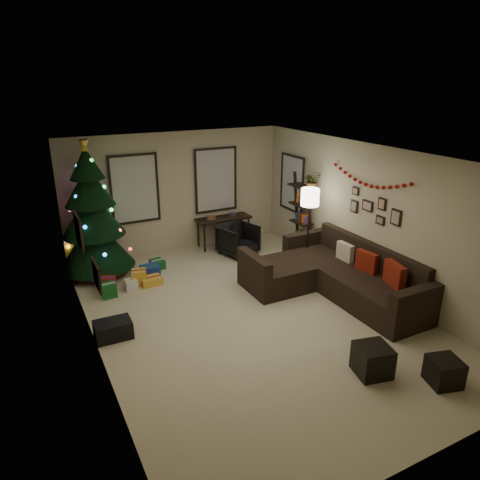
# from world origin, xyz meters

# --- Properties ---
(floor) EXTENTS (7.00, 7.00, 0.00)m
(floor) POSITION_xyz_m (0.00, 0.00, 0.00)
(floor) COLOR beige
(floor) RESTS_ON ground
(ceiling) EXTENTS (7.00, 7.00, 0.00)m
(ceiling) POSITION_xyz_m (0.00, 0.00, 2.70)
(ceiling) COLOR white
(ceiling) RESTS_ON floor
(wall_back) EXTENTS (5.00, 0.00, 5.00)m
(wall_back) POSITION_xyz_m (0.00, 3.50, 1.35)
(wall_back) COLOR #C5B996
(wall_back) RESTS_ON floor
(wall_front) EXTENTS (5.00, 0.00, 5.00)m
(wall_front) POSITION_xyz_m (0.00, -3.50, 1.35)
(wall_front) COLOR #C5B996
(wall_front) RESTS_ON floor
(wall_left) EXTENTS (0.00, 7.00, 7.00)m
(wall_left) POSITION_xyz_m (-2.50, 0.00, 1.35)
(wall_left) COLOR #C5B996
(wall_left) RESTS_ON floor
(wall_right) EXTENTS (0.00, 7.00, 7.00)m
(wall_right) POSITION_xyz_m (2.50, 0.00, 1.35)
(wall_right) COLOR #C5B996
(wall_right) RESTS_ON floor
(window_back_left) EXTENTS (1.05, 0.06, 1.50)m
(window_back_left) POSITION_xyz_m (-0.95, 3.47, 1.55)
(window_back_left) COLOR #728CB2
(window_back_left) RESTS_ON wall_back
(window_back_right) EXTENTS (1.05, 0.06, 1.50)m
(window_back_right) POSITION_xyz_m (0.95, 3.47, 1.55)
(window_back_right) COLOR #728CB2
(window_back_right) RESTS_ON wall_back
(window_right_wall) EXTENTS (0.06, 0.90, 1.30)m
(window_right_wall) POSITION_xyz_m (2.47, 2.55, 1.50)
(window_right_wall) COLOR #728CB2
(window_right_wall) RESTS_ON wall_right
(christmas_tree) EXTENTS (1.50, 1.50, 2.80)m
(christmas_tree) POSITION_xyz_m (-1.95, 3.01, 1.16)
(christmas_tree) COLOR black
(christmas_tree) RESTS_ON floor
(presents) EXTENTS (1.50, 1.12, 0.30)m
(presents) POSITION_xyz_m (-1.49, 2.18, 0.12)
(presents) COLOR navy
(presents) RESTS_ON floor
(sofa) EXTENTS (2.18, 3.15, 0.94)m
(sofa) POSITION_xyz_m (1.79, 0.06, 0.31)
(sofa) COLOR black
(sofa) RESTS_ON floor
(pillow_red_a) EXTENTS (0.25, 0.51, 0.49)m
(pillow_red_a) POSITION_xyz_m (2.21, -0.97, 0.64)
(pillow_red_a) COLOR maroon
(pillow_red_a) RESTS_ON sofa
(pillow_red_b) EXTENTS (0.18, 0.44, 0.43)m
(pillow_red_b) POSITION_xyz_m (2.21, -0.30, 0.64)
(pillow_red_b) COLOR maroon
(pillow_red_b) RESTS_ON sofa
(pillow_cream) EXTENTS (0.12, 0.39, 0.39)m
(pillow_cream) POSITION_xyz_m (2.21, 0.29, 0.63)
(pillow_cream) COLOR beige
(pillow_cream) RESTS_ON sofa
(ottoman_near) EXTENTS (0.53, 0.53, 0.42)m
(ottoman_near) POSITION_xyz_m (0.70, -2.13, 0.21)
(ottoman_near) COLOR black
(ottoman_near) RESTS_ON floor
(ottoman_far) EXTENTS (0.48, 0.48, 0.37)m
(ottoman_far) POSITION_xyz_m (1.39, -2.73, 0.18)
(ottoman_far) COLOR black
(ottoman_far) RESTS_ON floor
(desk) EXTENTS (1.30, 0.46, 0.70)m
(desk) POSITION_xyz_m (1.02, 3.22, 0.62)
(desk) COLOR black
(desk) RESTS_ON floor
(desk_chair) EXTENTS (0.82, 0.79, 0.69)m
(desk_chair) POSITION_xyz_m (1.07, 2.57, 0.35)
(desk_chair) COLOR black
(desk_chair) RESTS_ON floor
(bookshelf) EXTENTS (0.30, 0.55, 1.87)m
(bookshelf) POSITION_xyz_m (2.30, 1.87, 0.91)
(bookshelf) COLOR black
(bookshelf) RESTS_ON floor
(potted_plant) EXTENTS (0.52, 0.46, 0.53)m
(potted_plant) POSITION_xyz_m (2.30, 1.58, 1.83)
(potted_plant) COLOR #4C4C4C
(potted_plant) RESTS_ON bookshelf
(floor_lamp) EXTENTS (0.37, 0.37, 1.73)m
(floor_lamp) POSITION_xyz_m (1.95, 1.15, 1.45)
(floor_lamp) COLOR black
(floor_lamp) RESTS_ON floor
(art_map) EXTENTS (0.04, 0.60, 0.50)m
(art_map) POSITION_xyz_m (-2.48, 0.88, 1.64)
(art_map) COLOR black
(art_map) RESTS_ON wall_left
(art_abstract) EXTENTS (0.04, 0.45, 0.35)m
(art_abstract) POSITION_xyz_m (-2.48, -0.43, 1.45)
(art_abstract) COLOR black
(art_abstract) RESTS_ON wall_left
(gallery) EXTENTS (0.03, 1.25, 0.54)m
(gallery) POSITION_xyz_m (2.48, -0.07, 1.57)
(gallery) COLOR black
(gallery) RESTS_ON wall_right
(garland) EXTENTS (0.08, 1.90, 0.30)m
(garland) POSITION_xyz_m (2.45, 0.10, 2.08)
(garland) COLOR #A5140C
(garland) RESTS_ON wall_right
(stocking_left) EXTENTS (0.20, 0.05, 0.36)m
(stocking_left) POSITION_xyz_m (-0.14, 3.58, 1.56)
(stocking_left) COLOR #990F0C
(stocking_left) RESTS_ON wall_back
(stocking_right) EXTENTS (0.20, 0.05, 0.36)m
(stocking_right) POSITION_xyz_m (0.19, 3.54, 1.48)
(stocking_right) COLOR #990F0C
(stocking_right) RESTS_ON wall_back
(storage_bin) EXTENTS (0.57, 0.38, 0.28)m
(storage_bin) POSITION_xyz_m (-2.22, 0.38, 0.14)
(storage_bin) COLOR black
(storage_bin) RESTS_ON floor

